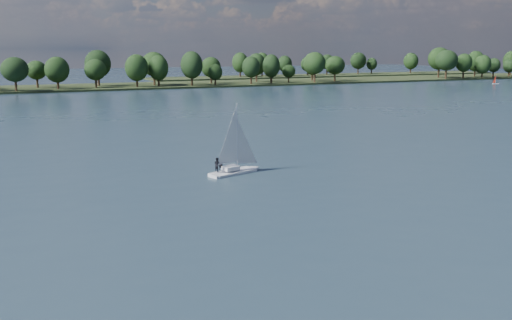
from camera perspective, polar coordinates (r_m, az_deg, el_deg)
The scene contains 6 objects.
ground at distance 129.81m, azimuth -14.31°, elevation 3.79°, with size 700.00×700.00×0.00m, color #233342.
far_shore at distance 240.34m, azimuth -19.43°, elevation 6.71°, with size 660.00×40.00×1.50m, color black.
far_shore_back at distance 340.86m, azimuth 7.71°, elevation 8.34°, with size 220.00×30.00×1.40m, color black.
sailboat at distance 72.18m, azimuth -2.34°, elevation 0.64°, with size 7.42×4.14×9.41m.
dinghy_orange at distance 282.03m, azimuth 22.84°, elevation 7.25°, with size 3.01×1.72×4.53m.
treeline at distance 236.90m, azimuth -18.63°, elevation 8.67°, with size 562.47×73.77×18.75m.
Camera 1 is at (-23.79, -26.64, 15.70)m, focal length 40.00 mm.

